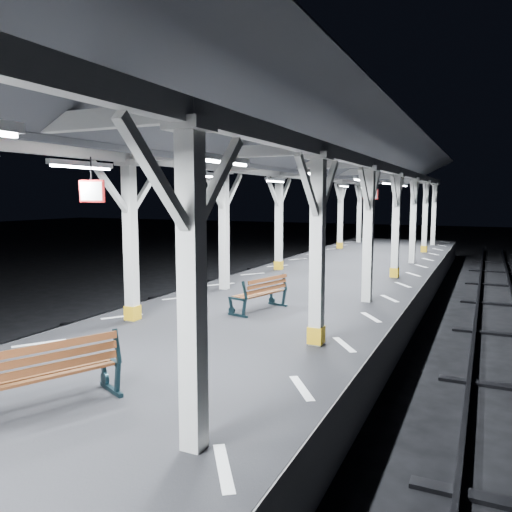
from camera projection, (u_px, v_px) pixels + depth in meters
The scene contains 8 objects.
ground at pixel (155, 424), 7.89m from camera, with size 120.00×120.00×0.00m, color black.
platform at pixel (154, 394), 7.83m from camera, with size 6.00×50.00×1.00m, color black.
hazard_stripes_left at pixel (39, 343), 8.79m from camera, with size 1.00×48.00×0.01m, color silver.
hazard_stripes_right at pixel (302, 388), 6.74m from camera, with size 1.00×48.00×0.01m, color silver.
track_right at pixel (508, 500), 5.78m from camera, with size 2.20×60.00×0.16m.
canopy at pixel (147, 130), 7.33m from camera, with size 5.40×49.00×4.65m.
bench_near at pixel (50, 372), 5.99m from camera, with size 1.25×1.77×0.91m.
bench_mid at pixel (262, 293), 11.24m from camera, with size 0.90×1.57×0.80m.
Camera 1 is at (4.62, -6.14, 3.58)m, focal length 35.00 mm.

